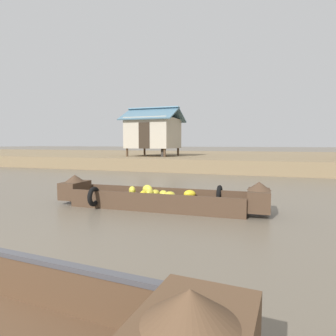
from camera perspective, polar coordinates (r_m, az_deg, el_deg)
name	(u,v)px	position (r m, az deg, el deg)	size (l,w,h in m)	color
ground_plane	(162,185)	(12.11, -1.17, -3.28)	(300.00, 300.00, 0.00)	#665B4C
riverbank_strip	(220,158)	(26.33, 10.25, 1.87)	(160.00, 20.00, 0.79)	#7F6B4C
banana_boat	(158,198)	(7.72, -1.98, -5.92)	(5.69, 1.88, 0.80)	#473323
stilt_house_left	(154,132)	(21.77, -2.85, 7.02)	(3.97, 3.93, 3.60)	#4C3826
vendor_person	(163,144)	(20.11, -1.02, 4.84)	(0.44, 0.44, 1.66)	#332D28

